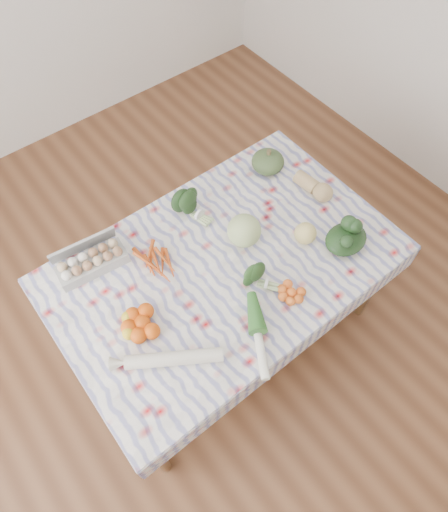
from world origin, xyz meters
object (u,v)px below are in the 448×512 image
at_px(cabbage, 244,231).
at_px(butternut_squash, 314,185).
at_px(dining_table, 224,271).
at_px(kabocha_squash, 268,162).
at_px(egg_carton, 92,263).
at_px(grapefruit, 305,233).

bearing_deg(cabbage, butternut_squash, 1.88).
height_order(cabbage, butternut_squash, cabbage).
height_order(dining_table, butternut_squash, butternut_squash).
height_order(kabocha_squash, cabbage, cabbage).
distance_m(egg_carton, cabbage, 0.74).
relative_size(cabbage, grapefruit, 1.52).
distance_m(dining_table, butternut_squash, 0.67).
height_order(butternut_squash, grapefruit, grapefruit).
bearing_deg(dining_table, egg_carton, 144.63).
bearing_deg(egg_carton, butternut_squash, -8.07).
bearing_deg(butternut_squash, kabocha_squash, 100.82).
relative_size(kabocha_squash, butternut_squash, 0.81).
distance_m(cabbage, grapefruit, 0.30).
distance_m(dining_table, cabbage, 0.23).
relative_size(cabbage, butternut_squash, 0.75).
xyz_separation_m(kabocha_squash, grapefruit, (-0.17, -0.48, -0.00)).
height_order(dining_table, egg_carton, egg_carton).
bearing_deg(dining_table, butternut_squash, 5.13).
xyz_separation_m(cabbage, grapefruit, (0.24, -0.18, -0.03)).
relative_size(kabocha_squash, grapefruit, 1.63).
xyz_separation_m(dining_table, grapefruit, (0.40, -0.14, 0.14)).
distance_m(egg_carton, grapefruit, 1.04).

